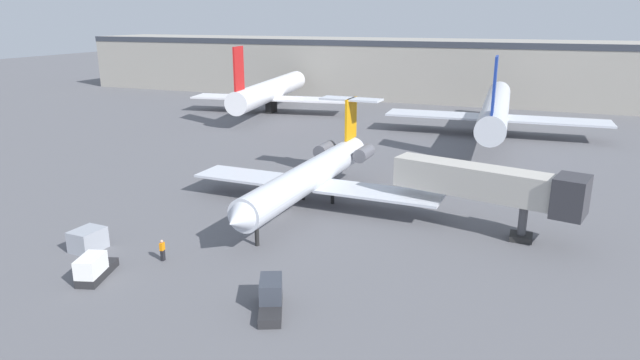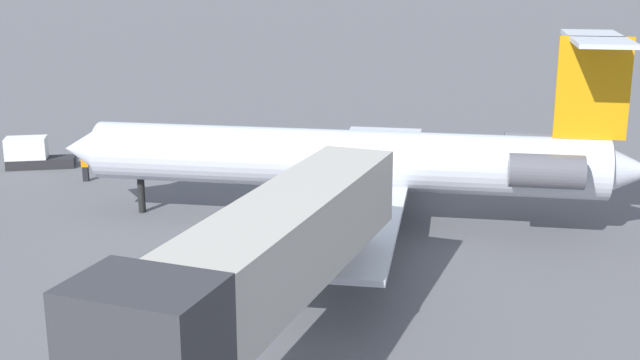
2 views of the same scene
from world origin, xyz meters
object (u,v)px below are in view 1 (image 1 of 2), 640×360
Objects in this scene: ground_crew_marshaller at (162,250)px; parked_airliner_west_end at (271,91)px; baggage_tug_lead at (271,297)px; baggage_tug_trailing at (94,268)px; regional_jet at (313,174)px; parked_airliner_west_mid at (496,109)px; cargo_container_uld at (88,240)px; jet_bridge at (497,185)px.

parked_airliner_west_end is at bearing 109.23° from ground_crew_marshaller.
baggage_tug_trailing is at bearing -176.61° from baggage_tug_lead.
baggage_tug_trailing is at bearing -73.87° from parked_airliner_west_end.
parked_airliner_west_mid is at bearing 71.52° from regional_jet.
regional_jet is 0.78× the size of parked_airliner_west_end.
regional_jet is 6.79× the size of baggage_tug_lead.
ground_crew_marshaller is 11.49m from baggage_tug_lead.
ground_crew_marshaller is 6.77m from cargo_container_uld.
parked_airliner_west_mid is (13.76, 41.16, 1.03)m from regional_jet.
regional_jet reaches higher than baggage_tug_lead.
ground_crew_marshaller is 67.92m from parked_airliner_west_end.
parked_airliner_west_mid is at bearing -9.02° from parked_airliner_west_end.
ground_crew_marshaller is 5.08m from baggage_tug_trailing.
parked_airliner_west_mid is at bearing 65.59° from cargo_container_uld.
parked_airliner_west_end reaches higher than regional_jet.
jet_bridge reaches higher than baggage_tug_trailing.
parked_airliner_west_end is at bearing 103.58° from cargo_container_uld.
baggage_tug_trailing is at bearing -120.06° from ground_crew_marshaller.
jet_bridge is 3.83× the size of baggage_tug_trailing.
parked_airliner_west_mid is at bearing 81.98° from baggage_tug_lead.
regional_jet reaches higher than cargo_container_uld.
cargo_container_uld is at bearing 137.09° from baggage_tug_trailing.
parked_airliner_west_mid is (26.27, 57.89, 3.38)m from cargo_container_uld.
parked_airliner_west_end is at bearing 116.18° from baggage_tug_lead.
baggage_tug_lead is 17.94m from cargo_container_uld.
baggage_tug_lead is at bearing -123.25° from jet_bridge.
cargo_container_uld is at bearing -175.89° from ground_crew_marshaller.
baggage_tug_trailing is at bearing -143.06° from jet_bridge.
parked_airliner_west_end reaches higher than baggage_tug_trailing.
ground_crew_marshaller is (-5.76, -16.24, -2.36)m from regional_jet.
cargo_container_uld is at bearing -126.80° from regional_jet.
ground_crew_marshaller is at bearing -70.77° from parked_airliner_west_end.
parked_airliner_west_end is 42.38m from parked_airliner_west_mid.
jet_bridge is 32.13m from baggage_tug_trailing.
baggage_tug_trailing is at bearing -109.65° from parked_airliner_west_mid.
ground_crew_marshaller is at bearing -109.52° from regional_jet.
baggage_tug_lead reaches higher than ground_crew_marshaller.
regional_jet reaches higher than jet_bridge.
cargo_container_uld is at bearing 170.01° from baggage_tug_lead.
parked_airliner_west_mid reaches higher than regional_jet.
jet_bridge is 9.59× the size of ground_crew_marshaller.
regional_jet is 20.64m from baggage_tug_lead.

